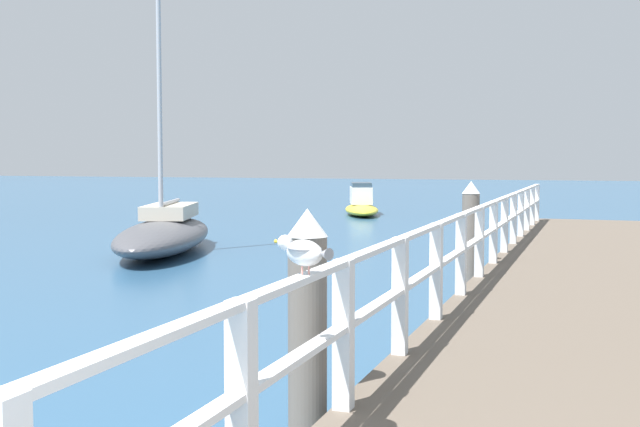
{
  "coord_description": "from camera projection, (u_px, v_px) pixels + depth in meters",
  "views": [
    {
      "loc": [
        0.26,
        -0.93,
        2.0
      ],
      "look_at": [
        -2.61,
        7.18,
        1.41
      ],
      "focal_mm": 44.16,
      "sensor_mm": 36.0,
      "label": 1
    }
  ],
  "objects": [
    {
      "name": "pier_deck",
      "position": [
        577.0,
        286.0,
        11.41
      ],
      "size": [
        2.76,
        21.95,
        0.36
      ],
      "primitive_type": "cube",
      "color": "brown",
      "rests_on": "ground_plane"
    },
    {
      "name": "pier_railing",
      "position": [
        487.0,
        229.0,
        11.78
      ],
      "size": [
        0.12,
        20.47,
        1.0
      ],
      "color": "white",
      "rests_on": "pier_deck"
    },
    {
      "name": "dock_piling_near",
      "position": [
        307.0,
        323.0,
        5.62
      ],
      "size": [
        0.29,
        0.29,
        1.66
      ],
      "color": "#6B6056",
      "rests_on": "ground_plane"
    },
    {
      "name": "dock_piling_far",
      "position": [
        471.0,
        232.0,
        12.77
      ],
      "size": [
        0.29,
        0.29,
        1.66
      ],
      "color": "#6B6056",
      "rests_on": "ground_plane"
    },
    {
      "name": "seagull_foreground",
      "position": [
        303.0,
        251.0,
        4.45
      ],
      "size": [
        0.44,
        0.27,
        0.21
      ],
      "rotation": [
        0.0,
        0.0,
        1.06
      ],
      "color": "white",
      "rests_on": "pier_railing"
    },
    {
      "name": "boat_3",
      "position": [
        361.0,
        204.0,
        28.73
      ],
      "size": [
        2.51,
        4.28,
        1.17
      ],
      "rotation": [
        0.0,
        0.0,
        0.35
      ],
      "color": "gold",
      "rests_on": "ground_plane"
    },
    {
      "name": "boat_4",
      "position": [
        165.0,
        233.0,
        17.08
      ],
      "size": [
        3.64,
        6.22,
        6.45
      ],
      "rotation": [
        0.0,
        0.0,
        3.49
      ],
      "color": "#4C4C51",
      "rests_on": "ground_plane"
    }
  ]
}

